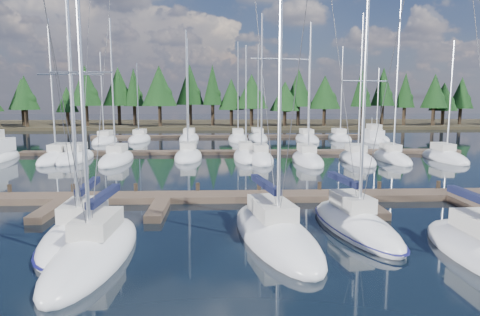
{
  "coord_description": "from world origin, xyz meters",
  "views": [
    {
      "loc": [
        -2.39,
        -8.34,
        6.41
      ],
      "look_at": [
        -1.12,
        22.0,
        2.09
      ],
      "focal_mm": 32.0,
      "sensor_mm": 36.0,
      "label": 1
    }
  ],
  "objects_px": {
    "front_sailboat_3": "(274,233)",
    "front_sailboat_4": "(355,224)",
    "motor_yacht_right": "(373,138)",
    "front_sailboat_1": "(82,234)",
    "main_dock": "(261,199)",
    "front_sailboat_2": "(95,252)"
  },
  "relations": [
    {
      "from": "front_sailboat_3",
      "to": "front_sailboat_4",
      "type": "distance_m",
      "value": 4.23
    },
    {
      "from": "front_sailboat_3",
      "to": "motor_yacht_right",
      "type": "distance_m",
      "value": 46.95
    },
    {
      "from": "front_sailboat_1",
      "to": "motor_yacht_right",
      "type": "bearing_deg",
      "value": 56.26
    },
    {
      "from": "front_sailboat_4",
      "to": "main_dock",
      "type": "bearing_deg",
      "value": 124.56
    },
    {
      "from": "front_sailboat_1",
      "to": "front_sailboat_4",
      "type": "height_order",
      "value": "front_sailboat_1"
    },
    {
      "from": "main_dock",
      "to": "front_sailboat_2",
      "type": "xyz_separation_m",
      "value": [
        -7.52,
        -9.06,
        0.08
      ]
    },
    {
      "from": "front_sailboat_2",
      "to": "front_sailboat_4",
      "type": "bearing_deg",
      "value": 15.55
    },
    {
      "from": "main_dock",
      "to": "front_sailboat_2",
      "type": "relative_size",
      "value": 3.31
    },
    {
      "from": "main_dock",
      "to": "front_sailboat_4",
      "type": "relative_size",
      "value": 3.39
    },
    {
      "from": "main_dock",
      "to": "front_sailboat_4",
      "type": "distance_m",
      "value": 7.1
    },
    {
      "from": "main_dock",
      "to": "front_sailboat_1",
      "type": "xyz_separation_m",
      "value": [
        -8.72,
        -6.82,
        0.07
      ]
    },
    {
      "from": "front_sailboat_4",
      "to": "motor_yacht_right",
      "type": "xyz_separation_m",
      "value": [
        15.59,
        41.47,
        0.18
      ]
    },
    {
      "from": "main_dock",
      "to": "front_sailboat_3",
      "type": "bearing_deg",
      "value": -90.32
    },
    {
      "from": "front_sailboat_2",
      "to": "front_sailboat_1",
      "type": "bearing_deg",
      "value": 118.12
    },
    {
      "from": "front_sailboat_4",
      "to": "front_sailboat_3",
      "type": "bearing_deg",
      "value": -163.99
    },
    {
      "from": "front_sailboat_1",
      "to": "front_sailboat_3",
      "type": "height_order",
      "value": "front_sailboat_3"
    },
    {
      "from": "front_sailboat_3",
      "to": "motor_yacht_right",
      "type": "bearing_deg",
      "value": 65.25
    },
    {
      "from": "main_dock",
      "to": "front_sailboat_2",
      "type": "bearing_deg",
      "value": -129.69
    },
    {
      "from": "front_sailboat_1",
      "to": "motor_yacht_right",
      "type": "height_order",
      "value": "front_sailboat_1"
    },
    {
      "from": "main_dock",
      "to": "front_sailboat_1",
      "type": "distance_m",
      "value": 11.07
    },
    {
      "from": "front_sailboat_1",
      "to": "front_sailboat_4",
      "type": "bearing_deg",
      "value": 4.33
    },
    {
      "from": "front_sailboat_3",
      "to": "front_sailboat_1",
      "type": "bearing_deg",
      "value": 178.68
    }
  ]
}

